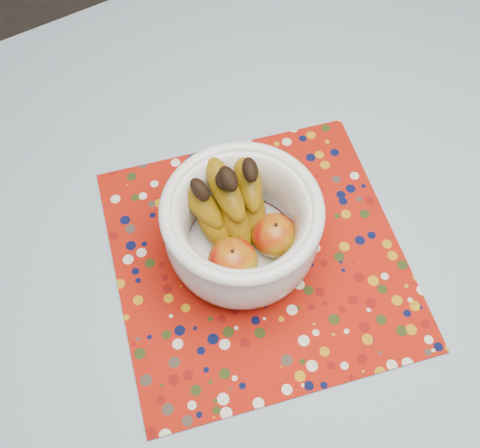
{
  "coord_description": "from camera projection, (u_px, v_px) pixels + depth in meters",
  "views": [
    {
      "loc": [
        -0.29,
        -0.31,
        1.55
      ],
      "look_at": [
        -0.09,
        0.03,
        0.84
      ],
      "focal_mm": 42.0,
      "sensor_mm": 36.0,
      "label": 1
    }
  ],
  "objects": [
    {
      "name": "fruit_bowl",
      "position": [
        240.0,
        222.0,
        0.81
      ],
      "size": [
        0.23,
        0.23,
        0.17
      ],
      "color": "white",
      "rests_on": "placemat"
    },
    {
      "name": "table",
      "position": [
        295.0,
        259.0,
        0.97
      ],
      "size": [
        1.2,
        1.2,
        0.75
      ],
      "color": "brown",
      "rests_on": "ground"
    },
    {
      "name": "placemat",
      "position": [
        258.0,
        257.0,
        0.87
      ],
      "size": [
        0.54,
        0.54,
        0.0
      ],
      "primitive_type": "cube",
      "rotation": [
        0.0,
        0.0,
        -0.26
      ],
      "color": "#9A1308",
      "rests_on": "tablecloth"
    },
    {
      "name": "tablecloth",
      "position": [
        299.0,
        237.0,
        0.9
      ],
      "size": [
        1.32,
        1.32,
        0.01
      ],
      "primitive_type": "cube",
      "color": "#6188A3",
      "rests_on": "table"
    }
  ]
}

